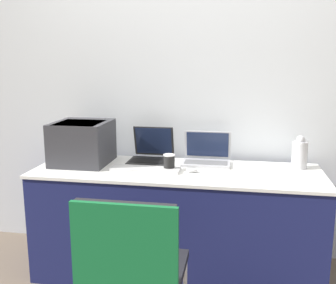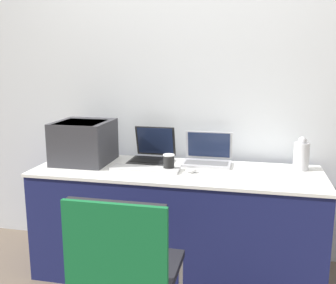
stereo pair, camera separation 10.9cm
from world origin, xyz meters
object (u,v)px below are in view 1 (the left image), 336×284
metal_pitcher (300,154)px  chair (132,263)px  coffee_cup (169,162)px  mouse (192,170)px  printer (82,141)px  external_keyboard (145,169)px  laptop_left (151,154)px  laptop_right (206,156)px

metal_pitcher → chair: (-0.89, -1.05, -0.32)m
coffee_cup → chair: size_ratio=0.13×
mouse → metal_pitcher: bearing=17.9°
printer → metal_pitcher: printer is taller
printer → chair: size_ratio=0.45×
external_keyboard → printer: bearing=166.5°
printer → coffee_cup: bearing=-7.6°
mouse → chair: bearing=-102.7°
laptop_left → external_keyboard: 0.26m
laptop_right → chair: bearing=-103.6°
external_keyboard → coffee_cup: size_ratio=4.18×
external_keyboard → chair: (0.12, -0.81, -0.23)m
laptop_right → mouse: laptop_right is taller
coffee_cup → metal_pitcher: size_ratio=0.49×
printer → external_keyboard: 0.52m
coffee_cup → metal_pitcher: (0.86, 0.21, 0.05)m
laptop_right → printer: bearing=-170.3°
laptop_right → chair: 1.14m
external_keyboard → coffee_cup: 0.16m
laptop_left → external_keyboard: bearing=-86.2°
mouse → chair: (-0.19, -0.82, -0.23)m
laptop_left → laptop_right: size_ratio=0.90×
printer → external_keyboard: size_ratio=0.86×
laptop_left → metal_pitcher: size_ratio=1.34×
metal_pitcher → chair: 1.41m
external_keyboard → coffee_cup: (0.15, 0.03, 0.05)m
coffee_cup → metal_pitcher: metal_pitcher is taller
external_keyboard → mouse: (0.31, 0.01, 0.00)m
laptop_left → metal_pitcher: bearing=-0.9°
laptop_right → chair: laptop_right is taller
printer → mouse: bearing=-7.6°
chair → mouse: bearing=77.3°
external_keyboard → metal_pitcher: metal_pitcher is taller
external_keyboard → mouse: mouse is taller
coffee_cup → mouse: coffee_cup is taller
laptop_right → chair: (-0.26, -1.07, -0.27)m
laptop_left → laptop_right: (0.40, 0.01, -0.00)m
laptop_left → laptop_right: bearing=1.5°
metal_pitcher → chair: size_ratio=0.26×
laptop_left → laptop_right: laptop_left is taller
laptop_right → external_keyboard: size_ratio=0.73×
printer → chair: bearing=-56.9°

